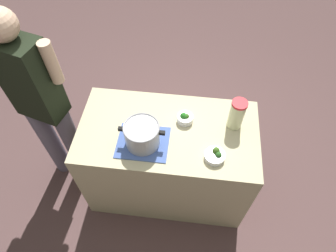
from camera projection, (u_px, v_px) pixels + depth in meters
name	position (u px, v px, depth m)	size (l,w,h in m)	color
ground_plane	(168.00, 183.00, 2.79)	(8.00, 8.00, 0.00)	brown
counter_slab	(168.00, 161.00, 2.44)	(1.29, 0.69, 0.87)	#C8BD91
dish_cloth	(143.00, 142.00, 2.02)	(0.35, 0.29, 0.01)	#4A66B0
cooking_pot	(142.00, 135.00, 1.95)	(0.31, 0.24, 0.18)	#B7B7BC
lemonade_pitcher	(237.00, 114.00, 2.02)	(0.11, 0.11, 0.24)	beige
broccoli_bowl_front	(215.00, 155.00, 1.93)	(0.14, 0.14, 0.07)	silver
broccoli_bowl_center	(185.00, 118.00, 2.11)	(0.12, 0.12, 0.08)	silver
person_cook	(42.00, 104.00, 2.14)	(0.50, 0.28, 1.70)	slate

